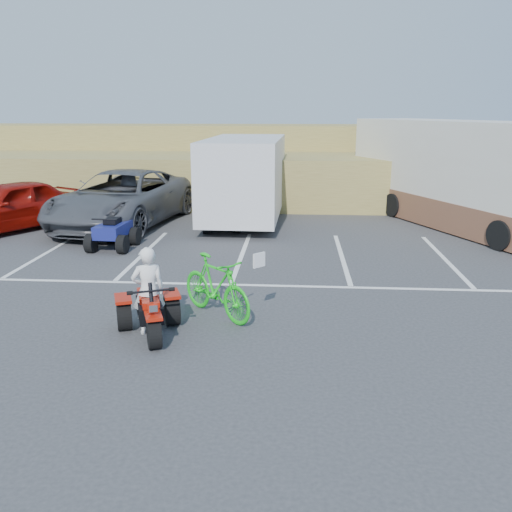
# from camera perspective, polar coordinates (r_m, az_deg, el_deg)

# --- Properties ---
(ground) EXTENTS (100.00, 100.00, 0.00)m
(ground) POSITION_cam_1_polar(r_m,az_deg,el_deg) (10.03, -4.30, -7.33)
(ground) COLOR #353538
(ground) RESTS_ON ground
(parking_stripes) EXTENTS (28.00, 5.16, 0.01)m
(parking_stripes) POSITION_cam_1_polar(r_m,az_deg,el_deg) (13.78, 1.71, -0.94)
(parking_stripes) COLOR white
(parking_stripes) RESTS_ON ground
(grass_embankment) EXTENTS (40.00, 8.50, 3.10)m
(grass_embankment) POSITION_cam_1_polar(r_m,az_deg,el_deg) (24.80, 0.88, 9.63)
(grass_embankment) COLOR olive
(grass_embankment) RESTS_ON ground
(red_trike_atv) EXTENTS (1.60, 1.82, 0.99)m
(red_trike_atv) POSITION_cam_1_polar(r_m,az_deg,el_deg) (9.76, -10.94, -8.24)
(red_trike_atv) COLOR #A81909
(red_trike_atv) RESTS_ON ground
(rider) EXTENTS (0.67, 0.55, 1.57)m
(rider) POSITION_cam_1_polar(r_m,az_deg,el_deg) (9.62, -11.27, -3.60)
(rider) COLOR white
(rider) RESTS_ON ground
(green_dirt_bike) EXTENTS (1.80, 1.78, 1.19)m
(green_dirt_bike) POSITION_cam_1_polar(r_m,az_deg,el_deg) (10.28, -4.22, -3.22)
(green_dirt_bike) COLOR #14BF19
(green_dirt_bike) RESTS_ON ground
(grey_pickup) EXTENTS (4.04, 7.00, 1.83)m
(grey_pickup) POSITION_cam_1_polar(r_m,az_deg,el_deg) (18.92, -13.90, 5.90)
(grey_pickup) COLOR #484A50
(grey_pickup) RESTS_ON ground
(red_car) EXTENTS (4.04, 5.07, 1.62)m
(red_car) POSITION_cam_1_polar(r_m,az_deg,el_deg) (19.31, -24.60, 4.82)
(red_car) COLOR maroon
(red_car) RESTS_ON ground
(cargo_trailer) EXTENTS (2.61, 6.22, 2.88)m
(cargo_trailer) POSITION_cam_1_polar(r_m,az_deg,el_deg) (19.08, -1.17, 8.35)
(cargo_trailer) COLOR silver
(cargo_trailer) RESTS_ON ground
(rv_motorhome) EXTENTS (6.10, 9.66, 3.42)m
(rv_motorhome) POSITION_cam_1_polar(r_m,az_deg,el_deg) (19.61, 20.43, 7.39)
(rv_motorhome) COLOR silver
(rv_motorhome) RESTS_ON ground
(quad_atv_blue) EXTENTS (1.21, 1.57, 0.98)m
(quad_atv_blue) POSITION_cam_1_polar(r_m,az_deg,el_deg) (15.91, -14.69, 0.76)
(quad_atv_blue) COLOR navy
(quad_atv_blue) RESTS_ON ground
(quad_atv_green) EXTENTS (1.44, 1.78, 1.05)m
(quad_atv_green) POSITION_cam_1_polar(r_m,az_deg,el_deg) (17.89, -3.68, 2.80)
(quad_atv_green) COLOR #145B1F
(quad_atv_green) RESTS_ON ground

